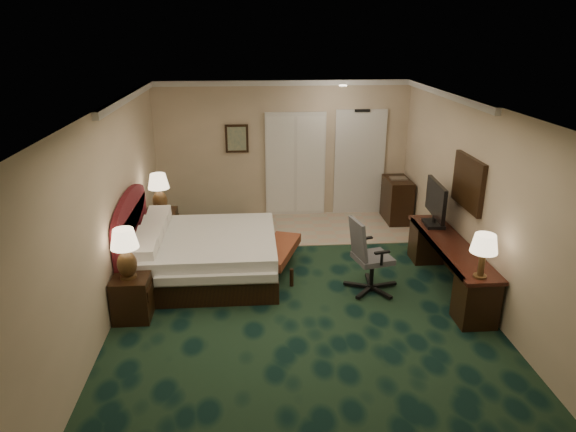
{
  "coord_description": "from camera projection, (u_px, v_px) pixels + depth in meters",
  "views": [
    {
      "loc": [
        -0.64,
        -6.24,
        3.64
      ],
      "look_at": [
        -0.13,
        0.6,
        1.11
      ],
      "focal_mm": 32.0,
      "sensor_mm": 36.0,
      "label": 1
    }
  ],
  "objects": [
    {
      "name": "floor",
      "position": [
        301.0,
        305.0,
        7.14
      ],
      "size": [
        5.0,
        7.5,
        0.0
      ],
      "primitive_type": "cube",
      "color": "black",
      "rests_on": "ground"
    },
    {
      "name": "ceiling",
      "position": [
        302.0,
        110.0,
        6.2
      ],
      "size": [
        5.0,
        7.5,
        0.0
      ],
      "primitive_type": "cube",
      "color": "silver",
      "rests_on": "wall_back"
    },
    {
      "name": "wall_back",
      "position": [
        283.0,
        150.0,
        10.18
      ],
      "size": [
        5.0,
        0.0,
        2.7
      ],
      "primitive_type": "cube",
      "color": "tan",
      "rests_on": "ground"
    },
    {
      "name": "wall_front",
      "position": [
        361.0,
        423.0,
        3.16
      ],
      "size": [
        5.0,
        0.0,
        2.7
      ],
      "primitive_type": "cube",
      "color": "tan",
      "rests_on": "ground"
    },
    {
      "name": "wall_left",
      "position": [
        105.0,
        220.0,
        6.5
      ],
      "size": [
        0.0,
        7.5,
        2.7
      ],
      "primitive_type": "cube",
      "color": "tan",
      "rests_on": "ground"
    },
    {
      "name": "wall_right",
      "position": [
        487.0,
        210.0,
        6.85
      ],
      "size": [
        0.0,
        7.5,
        2.7
      ],
      "primitive_type": "cube",
      "color": "tan",
      "rests_on": "ground"
    },
    {
      "name": "crown_molding",
      "position": [
        302.0,
        114.0,
        6.22
      ],
      "size": [
        5.0,
        7.5,
        0.1
      ],
      "primitive_type": null,
      "color": "silver",
      "rests_on": "wall_back"
    },
    {
      "name": "tile_patch",
      "position": [
        332.0,
        227.0,
        9.91
      ],
      "size": [
        3.2,
        1.7,
        0.01
      ],
      "primitive_type": "cube",
      "color": "#B1A893",
      "rests_on": "ground"
    },
    {
      "name": "headboard",
      "position": [
        132.0,
        237.0,
        7.66
      ],
      "size": [
        0.12,
        2.0,
        1.4
      ],
      "primitive_type": null,
      "color": "#471116",
      "rests_on": "ground"
    },
    {
      "name": "entry_door",
      "position": [
        359.0,
        164.0,
        10.36
      ],
      "size": [
        1.02,
        0.06,
        2.18
      ],
      "primitive_type": "cube",
      "color": "silver",
      "rests_on": "ground"
    },
    {
      "name": "closet_doors",
      "position": [
        295.0,
        165.0,
        10.26
      ],
      "size": [
        1.2,
        0.06,
        2.1
      ],
      "primitive_type": "cube",
      "color": "silver",
      "rests_on": "ground"
    },
    {
      "name": "wall_art",
      "position": [
        237.0,
        139.0,
        9.99
      ],
      "size": [
        0.45,
        0.06,
        0.55
      ],
      "primitive_type": "cube",
      "color": "slate",
      "rests_on": "wall_back"
    },
    {
      "name": "wall_mirror",
      "position": [
        468.0,
        183.0,
        7.34
      ],
      "size": [
        0.05,
        0.95,
        0.75
      ],
      "primitive_type": "cube",
      "color": "white",
      "rests_on": "wall_right"
    },
    {
      "name": "bed",
      "position": [
        207.0,
        256.0,
        7.88
      ],
      "size": [
        2.11,
        1.95,
        0.67
      ],
      "primitive_type": "cube",
      "color": "silver",
      "rests_on": "ground"
    },
    {
      "name": "nightstand_near",
      "position": [
        133.0,
        296.0,
        6.78
      ],
      "size": [
        0.48,
        0.55,
        0.59
      ],
      "primitive_type": "cube",
      "color": "black",
      "rests_on": "ground"
    },
    {
      "name": "nightstand_far",
      "position": [
        162.0,
        230.0,
        8.93
      ],
      "size": [
        0.52,
        0.6,
        0.65
      ],
      "primitive_type": "cube",
      "color": "black",
      "rests_on": "ground"
    },
    {
      "name": "lamp_near",
      "position": [
        126.0,
        254.0,
        6.53
      ],
      "size": [
        0.45,
        0.45,
        0.67
      ],
      "primitive_type": null,
      "rotation": [
        0.0,
        0.0,
        0.32
      ],
      "color": "black",
      "rests_on": "nightstand_near"
    },
    {
      "name": "lamp_far",
      "position": [
        159.0,
        193.0,
        8.72
      ],
      "size": [
        0.41,
        0.41,
        0.67
      ],
      "primitive_type": null,
      "rotation": [
        0.0,
        0.0,
        0.15
      ],
      "color": "black",
      "rests_on": "nightstand_far"
    },
    {
      "name": "bed_bench",
      "position": [
        279.0,
        259.0,
        8.08
      ],
      "size": [
        0.81,
        1.31,
        0.42
      ],
      "primitive_type": "cube",
      "rotation": [
        0.0,
        0.0,
        -0.34
      ],
      "color": "maroon",
      "rests_on": "ground"
    },
    {
      "name": "desk",
      "position": [
        449.0,
        266.0,
        7.52
      ],
      "size": [
        0.53,
        2.44,
        0.7
      ],
      "primitive_type": "cube",
      "color": "black",
      "rests_on": "ground"
    },
    {
      "name": "tv",
      "position": [
        435.0,
        204.0,
        7.97
      ],
      "size": [
        0.14,
        0.91,
        0.7
      ],
      "primitive_type": "cube",
      "rotation": [
        0.0,
        0.0,
        -0.07
      ],
      "color": "black",
      "rests_on": "desk"
    },
    {
      "name": "desk_lamp",
      "position": [
        483.0,
        256.0,
        6.31
      ],
      "size": [
        0.35,
        0.35,
        0.59
      ],
      "primitive_type": null,
      "rotation": [
        0.0,
        0.0,
        0.06
      ],
      "color": "black",
      "rests_on": "desk"
    },
    {
      "name": "desk_chair",
      "position": [
        373.0,
        255.0,
        7.38
      ],
      "size": [
        0.78,
        0.75,
        1.13
      ],
      "primitive_type": null,
      "rotation": [
        0.0,
        0.0,
        0.23
      ],
      "color": "#4E4E59",
      "rests_on": "ground"
    },
    {
      "name": "minibar",
      "position": [
        397.0,
        200.0,
        10.14
      ],
      "size": [
        0.45,
        0.81,
        0.86
      ],
      "primitive_type": "cube",
      "color": "black",
      "rests_on": "ground"
    }
  ]
}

